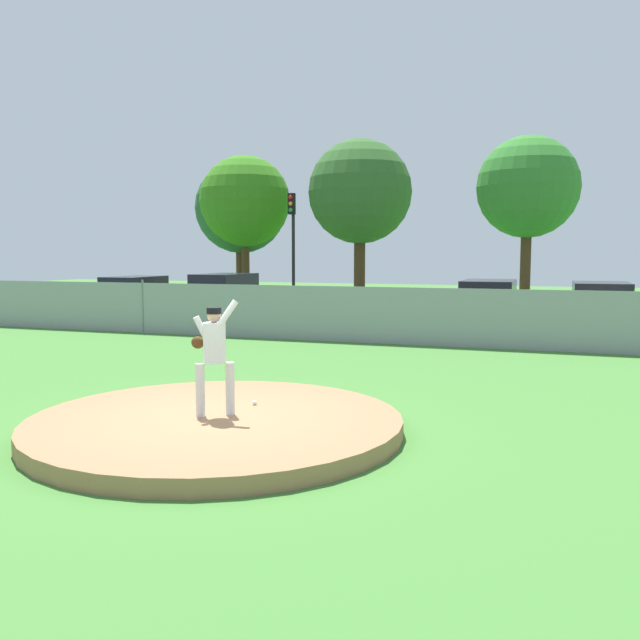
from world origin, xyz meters
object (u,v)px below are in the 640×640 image
Objects in this scene: pitcher_youth at (214,349)px; baseball at (255,402)px; traffic_light_near at (293,232)px; parked_car_champagne at (600,309)px; parked_car_charcoal at (488,306)px; parked_car_slate at (225,298)px; parked_car_teal at (135,297)px.

pitcher_youth reaches higher than baseball.
baseball is 0.01× the size of traffic_light_near.
pitcher_youth is 0.39× the size of parked_car_champagne.
parked_car_champagne is 0.84× the size of traffic_light_near.
baseball is (0.26, 0.80, -0.93)m from pitcher_youth.
pitcher_youth is at bearing -112.47° from parked_car_champagne.
pitcher_youth is at bearing -99.89° from parked_car_charcoal.
parked_car_charcoal reaches higher than baseball.
pitcher_youth is 0.33× the size of traffic_light_near.
pitcher_youth is at bearing -107.75° from baseball.
parked_car_slate is 4.08m from parked_car_teal.
pitcher_youth is 15.66m from parked_car_champagne.
parked_car_charcoal is at bearing -179.26° from parked_car_champagne.
parked_car_teal is (-17.40, 0.07, 0.00)m from parked_car_champagne.
traffic_light_near is at bearing 153.80° from parked_car_charcoal.
pitcher_youth is 0.35× the size of parked_car_slate.
parked_car_charcoal is at bearing -26.20° from traffic_light_near.
parked_car_slate is 13.32m from parked_car_champagne.
parked_car_slate is at bearing 179.90° from parked_car_champagne.
parked_car_slate reaches higher than parked_car_charcoal.
parked_car_charcoal reaches higher than parked_car_champagne.
parked_car_charcoal is 0.93× the size of traffic_light_near.
traffic_light_near is (1.14, 4.22, 2.64)m from parked_car_slate.
baseball is 0.02× the size of parked_car_charcoal.
pitcher_youth reaches higher than parked_car_slate.
parked_car_charcoal is at bearing 80.11° from pitcher_youth.
pitcher_youth is 22.71× the size of baseball.
pitcher_youth is 0.35× the size of parked_car_teal.
parked_car_champagne is at bearing 0.74° from parked_car_charcoal.
traffic_light_near reaches higher than parked_car_slate.
parked_car_charcoal is (2.26, 13.62, 0.53)m from baseball.
parked_car_champagne is (5.98, 14.47, -0.42)m from pitcher_youth.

